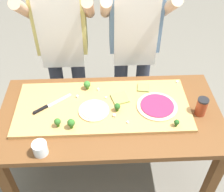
# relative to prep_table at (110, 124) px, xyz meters

# --- Properties ---
(ground_plane) EXTENTS (8.00, 8.00, 0.00)m
(ground_plane) POSITION_rel_prep_table_xyz_m (0.00, 0.00, -0.68)
(ground_plane) COLOR #6B665B
(prep_table) EXTENTS (1.53, 0.77, 0.80)m
(prep_table) POSITION_rel_prep_table_xyz_m (0.00, 0.00, 0.00)
(prep_table) COLOR brown
(prep_table) RESTS_ON ground
(cutting_board) EXTENTS (1.20, 0.51, 0.03)m
(cutting_board) POSITION_rel_prep_table_xyz_m (-0.05, 0.05, 0.13)
(cutting_board) COLOR tan
(cutting_board) RESTS_ON prep_table
(chefs_knife) EXTENTS (0.25, 0.20, 0.02)m
(chefs_knife) POSITION_rel_prep_table_xyz_m (-0.43, 0.05, 0.15)
(chefs_knife) COLOR #B7BABF
(chefs_knife) RESTS_ON cutting_board
(pizza_whole_beet_magenta) EXTENTS (0.28, 0.28, 0.02)m
(pizza_whole_beet_magenta) POSITION_rel_prep_table_xyz_m (0.32, 0.02, 0.15)
(pizza_whole_beet_magenta) COLOR beige
(pizza_whole_beet_magenta) RESTS_ON cutting_board
(pizza_whole_cheese_artichoke) EXTENTS (0.21, 0.21, 0.02)m
(pizza_whole_cheese_artichoke) POSITION_rel_prep_table_xyz_m (-0.11, -0.01, 0.15)
(pizza_whole_cheese_artichoke) COLOR beige
(pizza_whole_cheese_artichoke) RESTS_ON cutting_board
(pizza_slice_near_left) EXTENTS (0.10, 0.10, 0.01)m
(pizza_slice_near_left) POSITION_rel_prep_table_xyz_m (0.26, 0.21, 0.15)
(pizza_slice_near_left) COLOR #899E4C
(pizza_slice_near_left) RESTS_ON cutting_board
(pizza_slice_far_right) EXTENTS (0.13, 0.13, 0.01)m
(pizza_slice_far_right) POSITION_rel_prep_table_xyz_m (0.07, 0.11, 0.15)
(pizza_slice_far_right) COLOR #899E4C
(pizza_slice_far_right) RESTS_ON cutting_board
(broccoli_floret_back_mid) EXTENTS (0.05, 0.05, 0.07)m
(broccoli_floret_back_mid) POSITION_rel_prep_table_xyz_m (-0.16, 0.23, 0.18)
(broccoli_floret_back_mid) COLOR #3F7220
(broccoli_floret_back_mid) RESTS_ON cutting_board
(broccoli_floret_front_mid) EXTENTS (0.05, 0.05, 0.07)m
(broccoli_floret_front_mid) POSITION_rel_prep_table_xyz_m (-0.25, -0.15, 0.18)
(broccoli_floret_front_mid) COLOR #366618
(broccoli_floret_front_mid) RESTS_ON cutting_board
(broccoli_floret_front_right) EXTENTS (0.04, 0.04, 0.05)m
(broccoli_floret_front_right) POSITION_rel_prep_table_xyz_m (0.42, -0.16, 0.17)
(broccoli_floret_front_right) COLOR #2C5915
(broccoli_floret_front_right) RESTS_ON cutting_board
(broccoli_floret_back_right) EXTENTS (0.04, 0.04, 0.06)m
(broccoli_floret_back_right) POSITION_rel_prep_table_xyz_m (-0.34, -0.13, 0.18)
(broccoli_floret_back_right) COLOR #366618
(broccoli_floret_back_right) RESTS_ON cutting_board
(broccoli_floret_center_right) EXTENTS (0.04, 0.04, 0.06)m
(broccoli_floret_center_right) POSITION_rel_prep_table_xyz_m (0.05, -0.01, 0.18)
(broccoli_floret_center_right) COLOR #2C5915
(broccoli_floret_center_right) RESTS_ON cutting_board
(cheese_crumble_a) EXTENTS (0.02, 0.02, 0.01)m
(cheese_crumble_a) POSITION_rel_prep_table_xyz_m (-0.02, 0.12, 0.15)
(cheese_crumble_a) COLOR white
(cheese_crumble_a) RESTS_ON cutting_board
(cheese_crumble_b) EXTENTS (0.02, 0.02, 0.02)m
(cheese_crumble_b) POSITION_rel_prep_table_xyz_m (-0.23, 0.14, 0.15)
(cheese_crumble_b) COLOR silver
(cheese_crumble_b) RESTS_ON cutting_board
(cheese_crumble_c) EXTENTS (0.02, 0.02, 0.01)m
(cheese_crumble_c) POSITION_rel_prep_table_xyz_m (0.11, -0.12, 0.15)
(cheese_crumble_c) COLOR white
(cheese_crumble_c) RESTS_ON cutting_board
(cheese_crumble_d) EXTENTS (0.02, 0.02, 0.01)m
(cheese_crumble_d) POSITION_rel_prep_table_xyz_m (-0.08, 0.21, 0.15)
(cheese_crumble_d) COLOR white
(cheese_crumble_d) RESTS_ON cutting_board
(cheese_crumble_e) EXTENTS (0.02, 0.02, 0.01)m
(cheese_crumble_e) POSITION_rel_prep_table_xyz_m (0.52, 0.27, 0.15)
(cheese_crumble_e) COLOR white
(cheese_crumble_e) RESTS_ON cutting_board
(cheese_crumble_f) EXTENTS (0.02, 0.02, 0.02)m
(cheese_crumble_f) POSITION_rel_prep_table_xyz_m (0.03, -0.06, 0.15)
(cheese_crumble_f) COLOR silver
(cheese_crumble_f) RESTS_ON cutting_board
(flour_cup) EXTENTS (0.09, 0.09, 0.08)m
(flour_cup) POSITION_rel_prep_table_xyz_m (-0.43, -0.32, 0.15)
(flour_cup) COLOR white
(flour_cup) RESTS_ON prep_table
(sauce_jar) EXTENTS (0.07, 0.07, 0.13)m
(sauce_jar) POSITION_rel_prep_table_xyz_m (0.61, -0.04, 0.18)
(sauce_jar) COLOR #99381E
(sauce_jar) RESTS_ON prep_table
(cook_left) EXTENTS (0.54, 0.39, 1.67)m
(cook_left) POSITION_rel_prep_table_xyz_m (-0.36, 0.65, 0.32)
(cook_left) COLOR #333847
(cook_left) RESTS_ON ground
(cook_right) EXTENTS (0.54, 0.39, 1.67)m
(cook_right) POSITION_rel_prep_table_xyz_m (0.22, 0.65, 0.32)
(cook_right) COLOR #333847
(cook_right) RESTS_ON ground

